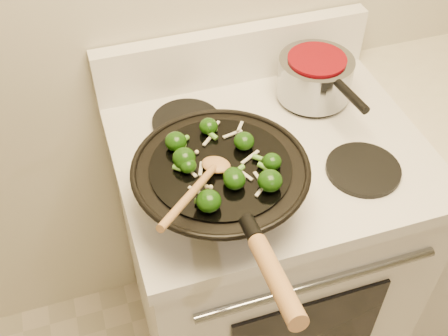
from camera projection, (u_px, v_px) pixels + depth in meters
name	position (u px, v px, depth m)	size (l,w,h in m)	color
stove	(262.00, 251.00, 1.74)	(0.78, 0.67, 1.08)	white
wok	(221.00, 184.00, 1.22)	(0.38, 0.64, 0.24)	black
stirfry	(218.00, 166.00, 1.16)	(0.23, 0.27, 0.05)	#133808
wooden_spoon	(202.00, 181.00, 1.11)	(0.21, 0.24, 0.10)	#A97642
saucepan	(315.00, 77.00, 1.50)	(0.20, 0.32, 0.12)	gray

